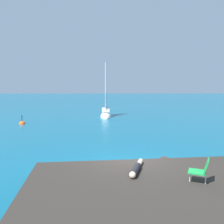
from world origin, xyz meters
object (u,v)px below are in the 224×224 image
object	(u,v)px
person_sunbather	(136,169)
marker_buoy	(22,124)
beach_chair	(201,170)
sailboat_near	(106,114)

from	to	relation	value
person_sunbather	marker_buoy	bearing A→B (deg)	50.32
beach_chair	person_sunbather	bearing A→B (deg)	-3.37
person_sunbather	beach_chair	bearing A→B (deg)	-100.71
beach_chair	marker_buoy	bearing A→B (deg)	-29.06
person_sunbather	marker_buoy	distance (m)	16.40
person_sunbather	beach_chair	world-z (taller)	beach_chair
sailboat_near	person_sunbather	bearing A→B (deg)	3.56
sailboat_near	person_sunbather	xyz separation A→B (m)	(1.28, -18.36, 0.36)
beach_chair	marker_buoy	world-z (taller)	beach_chair
sailboat_near	marker_buoy	xyz separation A→B (m)	(-7.68, -4.64, -0.35)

